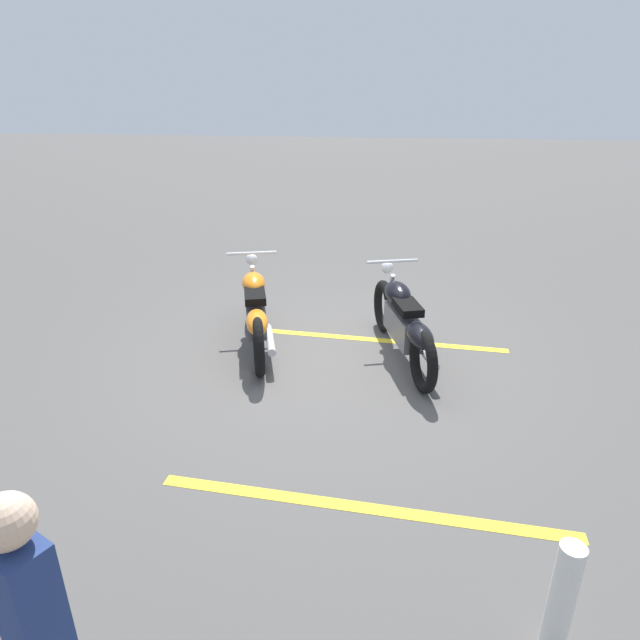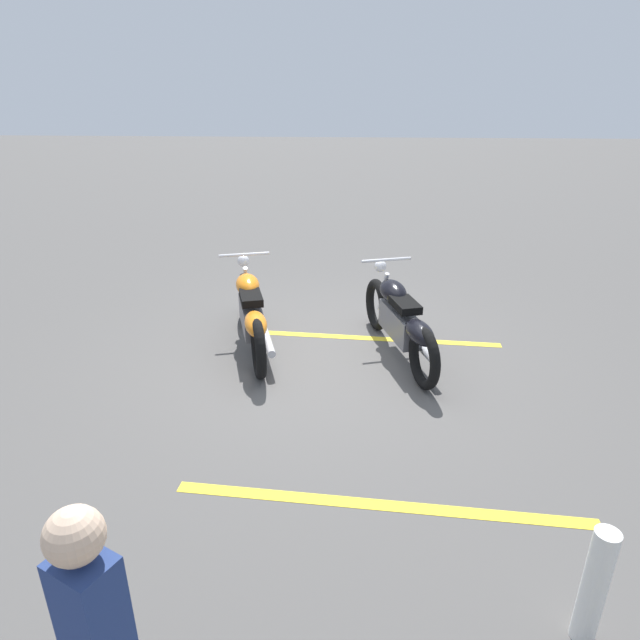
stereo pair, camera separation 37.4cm
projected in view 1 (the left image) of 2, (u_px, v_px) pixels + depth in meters
The scene contains 6 objects.
ground_plane at pixel (325, 357), 6.47m from camera, with size 60.00×60.00×0.00m, color #514F4C.
motorcycle_bright_foreground at pixel (256, 311), 6.57m from camera, with size 2.17×0.84×1.04m.
motorcycle_dark_foreground at pixel (404, 323), 6.26m from camera, with size 2.17×0.85×1.04m.
bollard_post at pixel (561, 602), 2.96m from camera, with size 0.14×0.14×0.78m, color white.
parking_stripe_near at pixel (376, 340), 6.91m from camera, with size 3.20×0.12×0.01m, color yellow.
parking_stripe_mid at pixel (362, 507), 4.17m from camera, with size 3.20×0.12×0.01m, color yellow.
Camera 1 is at (5.74, 0.71, 2.95)m, focal length 30.92 mm.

